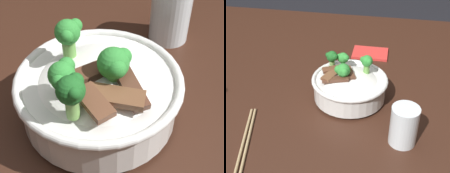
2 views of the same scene
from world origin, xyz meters
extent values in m
cube|color=#381E14|center=(0.00, 0.00, 0.74)|extent=(1.34, 1.06, 0.05)
cylinder|color=white|center=(-0.16, 0.10, 0.77)|extent=(0.09, 0.09, 0.01)
cylinder|color=white|center=(-0.16, 0.10, 0.80)|extent=(0.20, 0.20, 0.06)
torus|color=white|center=(-0.16, 0.10, 0.83)|extent=(0.22, 0.22, 0.01)
ellipsoid|color=white|center=(-0.16, 0.10, 0.82)|extent=(0.17, 0.17, 0.06)
cube|color=brown|center=(-0.11, 0.09, 0.85)|extent=(0.06, 0.04, 0.01)
cube|color=#563323|center=(-0.16, 0.10, 0.85)|extent=(0.05, 0.06, 0.02)
cube|color=brown|center=(-0.11, 0.11, 0.85)|extent=(0.05, 0.07, 0.01)
cube|color=#563323|center=(-0.13, 0.13, 0.85)|extent=(0.08, 0.03, 0.02)
cylinder|color=#6BA84C|center=(-0.13, 0.06, 0.85)|extent=(0.01, 0.01, 0.02)
sphere|color=green|center=(-0.13, 0.06, 0.87)|extent=(0.03, 0.03, 0.03)
sphere|color=green|center=(-0.12, 0.05, 0.88)|extent=(0.02, 0.02, 0.02)
sphere|color=green|center=(-0.14, 0.06, 0.88)|extent=(0.02, 0.02, 0.02)
cylinder|color=#7AB256|center=(-0.10, 0.06, 0.85)|extent=(0.02, 0.02, 0.03)
sphere|color=#1E6023|center=(-0.10, 0.06, 0.88)|extent=(0.03, 0.03, 0.03)
sphere|color=#1E6023|center=(-0.09, 0.07, 0.89)|extent=(0.01, 0.01, 0.01)
sphere|color=#1E6023|center=(-0.11, 0.07, 0.88)|extent=(0.02, 0.02, 0.02)
cylinder|color=#6BA84C|center=(-0.14, 0.12, 0.85)|extent=(0.01, 0.01, 0.02)
sphere|color=green|center=(-0.14, 0.12, 0.87)|extent=(0.04, 0.04, 0.04)
sphere|color=green|center=(-0.13, 0.12, 0.87)|extent=(0.02, 0.02, 0.02)
sphere|color=green|center=(-0.15, 0.13, 0.88)|extent=(0.02, 0.02, 0.02)
cylinder|color=#6BA84C|center=(-0.20, 0.07, 0.86)|extent=(0.02, 0.02, 0.03)
sphere|color=green|center=(-0.20, 0.07, 0.88)|extent=(0.03, 0.03, 0.03)
sphere|color=green|center=(-0.19, 0.07, 0.88)|extent=(0.02, 0.02, 0.02)
sphere|color=green|center=(-0.21, 0.08, 0.89)|extent=(0.02, 0.02, 0.02)
cylinder|color=white|center=(-0.32, 0.26, 0.77)|extent=(0.07, 0.07, 0.00)
cylinder|color=white|center=(-0.32, 0.26, 0.82)|extent=(0.07, 0.07, 0.10)
cylinder|color=olive|center=(-0.32, 0.26, 0.79)|extent=(0.06, 0.06, 0.04)
cylinder|color=tan|center=(0.06, 0.32, 0.77)|extent=(0.06, 0.23, 0.01)
cylinder|color=tan|center=(0.07, 0.32, 0.77)|extent=(0.06, 0.23, 0.01)
cube|color=red|center=(-0.19, -0.18, 0.77)|extent=(0.13, 0.09, 0.01)
camera|label=1|loc=(0.15, 0.05, 1.13)|focal=55.13mm
camera|label=2|loc=(-0.27, 0.86, 1.34)|focal=52.15mm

